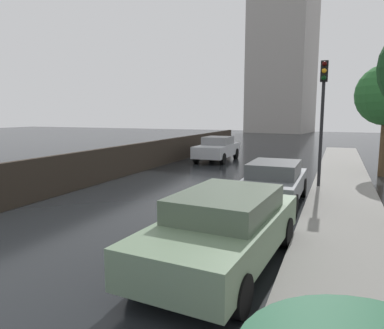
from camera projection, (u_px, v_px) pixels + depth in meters
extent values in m
cube|color=slate|center=(274.00, 185.00, 11.44)|extent=(1.69, 4.08, 0.57)
cube|color=#494D50|center=(274.00, 169.00, 11.32)|extent=(1.48, 2.04, 0.46)
cylinder|color=black|center=(259.00, 184.00, 13.00)|extent=(0.22, 0.64, 0.64)
cylinder|color=black|center=(303.00, 187.00, 12.41)|extent=(0.22, 0.64, 0.64)
cylinder|color=black|center=(240.00, 200.00, 10.54)|extent=(0.22, 0.64, 0.64)
cylinder|color=black|center=(293.00, 205.00, 9.95)|extent=(0.22, 0.64, 0.64)
cube|color=slate|center=(224.00, 233.00, 6.66)|extent=(2.16, 4.71, 0.66)
cube|color=#4D5C49|center=(227.00, 203.00, 6.70)|extent=(1.78, 2.48, 0.43)
cylinder|color=black|center=(214.00, 222.00, 8.43)|extent=(0.27, 0.66, 0.65)
cylinder|color=black|center=(285.00, 232.00, 7.68)|extent=(0.27, 0.66, 0.65)
cylinder|color=black|center=(141.00, 272.00, 5.75)|extent=(0.27, 0.66, 0.65)
cylinder|color=black|center=(240.00, 296.00, 5.00)|extent=(0.27, 0.66, 0.65)
cube|color=#B2B5BA|center=(217.00, 150.00, 21.73)|extent=(1.83, 4.45, 0.68)
cube|color=gray|center=(218.00, 141.00, 21.79)|extent=(1.58, 1.89, 0.47)
cylinder|color=black|center=(223.00, 159.00, 20.14)|extent=(0.23, 0.66, 0.66)
cylinder|color=black|center=(196.00, 158.00, 20.73)|extent=(0.23, 0.66, 0.66)
cylinder|color=black|center=(236.00, 154.00, 22.83)|extent=(0.23, 0.66, 0.66)
cylinder|color=black|center=(212.00, 153.00, 23.42)|extent=(0.23, 0.66, 0.66)
cylinder|color=black|center=(321.00, 135.00, 13.24)|extent=(0.12, 0.12, 3.90)
cube|color=black|center=(324.00, 71.00, 12.91)|extent=(0.26, 0.26, 0.75)
sphere|color=#360503|center=(325.00, 64.00, 12.72)|extent=(0.17, 0.17, 0.17)
sphere|color=orange|center=(324.00, 71.00, 12.75)|extent=(0.17, 0.17, 0.17)
sphere|color=black|center=(324.00, 78.00, 12.79)|extent=(0.17, 0.17, 0.17)
cylinder|color=#4C3823|center=(383.00, 147.00, 16.22)|extent=(0.32, 0.32, 2.76)
cube|color=#9E9993|center=(284.00, 29.00, 53.85)|extent=(10.06, 10.10, 31.43)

